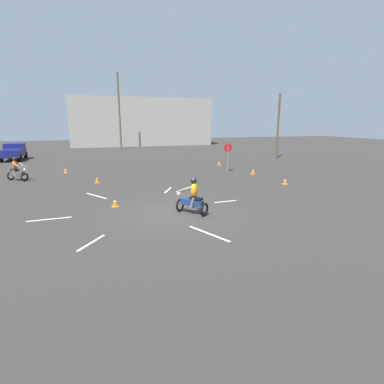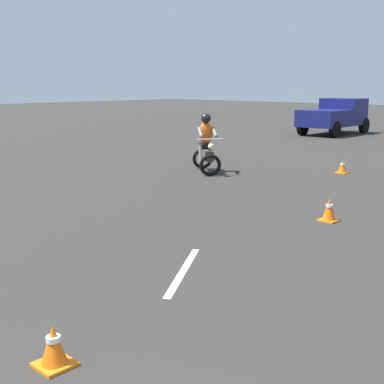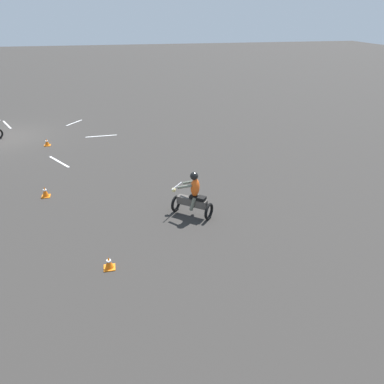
# 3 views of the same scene
# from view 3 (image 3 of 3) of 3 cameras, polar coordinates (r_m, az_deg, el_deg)

# --- Properties ---
(ground_plane) EXTENTS (120.00, 120.00, 0.00)m
(ground_plane) POSITION_cam_3_polar(r_m,az_deg,el_deg) (23.84, -26.61, 7.40)
(ground_plane) COLOR #2D2B28
(motorcycle_rider_background) EXTENTS (1.47, 1.34, 1.66)m
(motorcycle_rider_background) POSITION_cam_3_polar(r_m,az_deg,el_deg) (12.92, 0.14, -0.72)
(motorcycle_rider_background) COLOR black
(motorcycle_rider_background) RESTS_ON ground
(traffic_cone_mid_center) EXTENTS (0.32, 0.32, 0.39)m
(traffic_cone_mid_center) POSITION_cam_3_polar(r_m,az_deg,el_deg) (21.45, -21.24, 7.07)
(traffic_cone_mid_center) COLOR orange
(traffic_cone_mid_center) RESTS_ON ground
(traffic_cone_mid_left) EXTENTS (0.32, 0.32, 0.37)m
(traffic_cone_mid_left) POSITION_cam_3_polar(r_m,az_deg,el_deg) (10.89, -12.54, -10.52)
(traffic_cone_mid_left) COLOR orange
(traffic_cone_mid_left) RESTS_ON ground
(traffic_cone_far_right) EXTENTS (0.32, 0.32, 0.43)m
(traffic_cone_far_right) POSITION_cam_3_polar(r_m,az_deg,el_deg) (15.52, -21.47, 0.01)
(traffic_cone_far_right) COLOR orange
(traffic_cone_far_right) RESTS_ON ground
(lane_stripe_nw) EXTENTS (1.12, 1.68, 0.01)m
(lane_stripe_nw) POSITION_cam_3_polar(r_m,az_deg,el_deg) (18.99, -19.59, 4.38)
(lane_stripe_nw) COLOR silver
(lane_stripe_nw) RESTS_ON ground
(lane_stripe_w) EXTENTS (1.76, 0.18, 0.01)m
(lane_stripe_w) POSITION_cam_3_polar(r_m,az_deg,el_deg) (22.28, -13.67, 8.30)
(lane_stripe_w) COLOR silver
(lane_stripe_w) RESTS_ON ground
(lane_stripe_sw) EXTENTS (0.94, 1.26, 0.01)m
(lane_stripe_sw) POSITION_cam_3_polar(r_m,az_deg,el_deg) (25.46, -17.51, 10.04)
(lane_stripe_sw) COLOR silver
(lane_stripe_sw) RESTS_ON ground
(lane_stripe_se) EXTENTS (0.95, 1.94, 0.01)m
(lane_stripe_se) POSITION_cam_3_polar(r_m,az_deg,el_deg) (26.61, -26.37, 9.20)
(lane_stripe_se) COLOR silver
(lane_stripe_se) RESTS_ON ground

